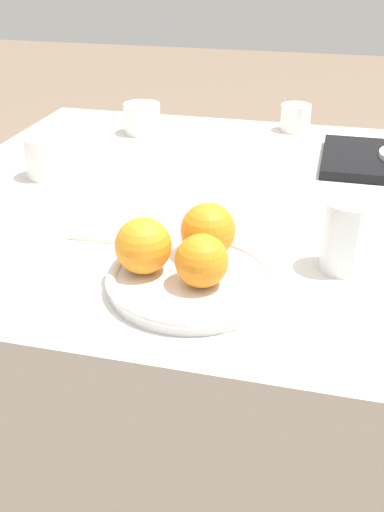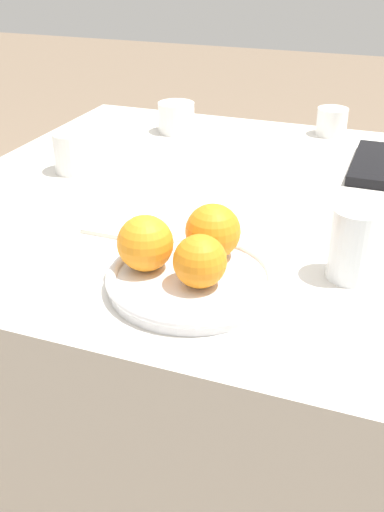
% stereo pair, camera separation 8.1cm
% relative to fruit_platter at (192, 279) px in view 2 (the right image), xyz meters
% --- Properties ---
extents(ground_plane, '(12.00, 12.00, 0.00)m').
position_rel_fruit_platter_xyz_m(ground_plane, '(0.07, 0.33, -0.78)').
color(ground_plane, '#7A6651').
extents(table, '(1.32, 1.02, 0.77)m').
position_rel_fruit_platter_xyz_m(table, '(0.07, 0.33, -0.40)').
color(table, silver).
rests_on(table, ground_plane).
extents(fruit_platter, '(0.24, 0.24, 0.03)m').
position_rel_fruit_platter_xyz_m(fruit_platter, '(0.00, 0.00, 0.00)').
color(fruit_platter, silver).
rests_on(fruit_platter, table).
extents(orange_0, '(0.07, 0.07, 0.07)m').
position_rel_fruit_platter_xyz_m(orange_0, '(0.02, -0.02, 0.04)').
color(orange_0, orange).
rests_on(orange_0, fruit_platter).
extents(orange_1, '(0.08, 0.08, 0.08)m').
position_rel_fruit_platter_xyz_m(orange_1, '(-0.07, -0.00, 0.04)').
color(orange_1, orange).
rests_on(orange_1, fruit_platter).
extents(orange_2, '(0.08, 0.08, 0.08)m').
position_rel_fruit_platter_xyz_m(orange_2, '(0.01, 0.07, 0.04)').
color(orange_2, orange).
rests_on(orange_2, fruit_platter).
extents(water_glass, '(0.07, 0.07, 0.11)m').
position_rel_fruit_platter_xyz_m(water_glass, '(0.20, 0.11, 0.04)').
color(water_glass, silver).
rests_on(water_glass, table).
extents(cup_0, '(0.09, 0.09, 0.07)m').
position_rel_fruit_platter_xyz_m(cup_0, '(-0.29, 0.67, 0.02)').
color(cup_0, white).
rests_on(cup_0, table).
extents(cup_1, '(0.07, 0.07, 0.06)m').
position_rel_fruit_platter_xyz_m(cup_1, '(0.07, 0.78, 0.02)').
color(cup_1, white).
rests_on(cup_1, table).
extents(cup_2, '(0.08, 0.08, 0.08)m').
position_rel_fruit_platter_xyz_m(cup_2, '(-0.39, 0.34, 0.03)').
color(cup_2, white).
rests_on(cup_2, table).
extents(napkin, '(0.12, 0.15, 0.01)m').
position_rel_fruit_platter_xyz_m(napkin, '(-0.17, 0.17, -0.01)').
color(napkin, silver).
rests_on(napkin, table).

